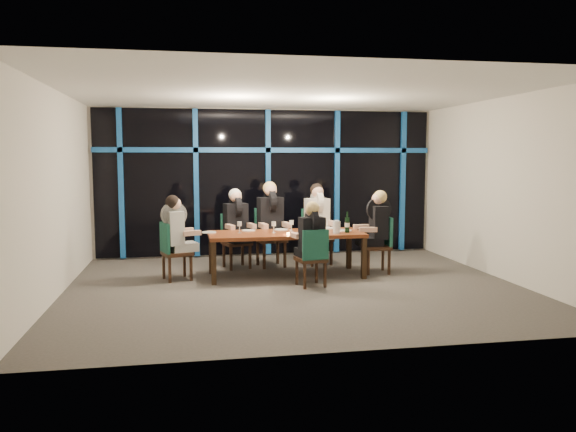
{
  "coord_description": "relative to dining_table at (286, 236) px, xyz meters",
  "views": [
    {
      "loc": [
        -1.64,
        -8.46,
        2.02
      ],
      "look_at": [
        0.0,
        0.6,
        1.05
      ],
      "focal_mm": 35.0,
      "sensor_mm": 36.0,
      "label": 1
    }
  ],
  "objects": [
    {
      "name": "diner_end_right",
      "position": [
        1.6,
        -0.01,
        0.26
      ],
      "size": [
        0.62,
        0.5,
        0.96
      ],
      "rotation": [
        0.0,
        0.0,
        4.66
      ],
      "color": "black",
      "rests_on": "ground"
    },
    {
      "name": "plate_far_mid",
      "position": [
        -0.02,
        0.34,
        0.08
      ],
      "size": [
        0.24,
        0.24,
        0.01
      ],
      "primitive_type": "cylinder",
      "color": "white",
      "rests_on": "dining_table"
    },
    {
      "name": "diner_far_right",
      "position": [
        0.77,
        0.94,
        0.31
      ],
      "size": [
        0.56,
        0.69,
        1.01
      ],
      "rotation": [
        0.0,
        0.0,
        0.16
      ],
      "color": "silver",
      "rests_on": "ground"
    },
    {
      "name": "wine_bottle",
      "position": [
        1.02,
        -0.2,
        0.21
      ],
      "size": [
        0.08,
        0.08,
        0.36
      ],
      "rotation": [
        0.0,
        0.0,
        0.36
      ],
      "color": "black",
      "rests_on": "dining_table"
    },
    {
      "name": "diner_far_mid",
      "position": [
        -0.12,
        0.89,
        0.34
      ],
      "size": [
        0.58,
        0.71,
        1.04
      ],
      "rotation": [
        0.0,
        0.0,
        0.18
      ],
      "color": "black",
      "rests_on": "ground"
    },
    {
      "name": "plate_near_mid",
      "position": [
        0.16,
        -0.25,
        0.08
      ],
      "size": [
        0.24,
        0.24,
        0.01
      ],
      "primitive_type": "cylinder",
      "color": "white",
      "rests_on": "dining_table"
    },
    {
      "name": "water_pitcher",
      "position": [
        0.81,
        -0.27,
        0.17
      ],
      "size": [
        0.13,
        0.12,
        0.21
      ],
      "rotation": [
        0.0,
        0.0,
        -0.07
      ],
      "color": "silver",
      "rests_on": "dining_table"
    },
    {
      "name": "tea_light",
      "position": [
        -0.01,
        -0.28,
        0.08
      ],
      "size": [
        0.05,
        0.05,
        0.03
      ],
      "primitive_type": "cylinder",
      "color": "#F7A94A",
      "rests_on": "dining_table"
    },
    {
      "name": "plate_end_right",
      "position": [
        1.04,
        0.02,
        0.08
      ],
      "size": [
        0.24,
        0.24,
        0.01
      ],
      "primitive_type": "cylinder",
      "color": "white",
      "rests_on": "dining_table"
    },
    {
      "name": "room",
      "position": [
        0.0,
        -0.8,
        1.34
      ],
      "size": [
        7.04,
        7.0,
        3.02
      ],
      "color": "#544F4A",
      "rests_on": "ground"
    },
    {
      "name": "wine_glass_b",
      "position": [
        0.12,
        0.14,
        0.21
      ],
      "size": [
        0.07,
        0.07,
        0.19
      ],
      "color": "silver",
      "rests_on": "dining_table"
    },
    {
      "name": "diner_end_left",
      "position": [
        -1.82,
        0.02,
        0.23
      ],
      "size": [
        0.65,
        0.57,
        0.93
      ],
      "rotation": [
        0.0,
        0.0,
        1.88
      ],
      "color": "black",
      "rests_on": "ground"
    },
    {
      "name": "wine_glass_d",
      "position": [
        -0.78,
        0.08,
        0.21
      ],
      "size": [
        0.07,
        0.07,
        0.19
      ],
      "color": "silver",
      "rests_on": "dining_table"
    },
    {
      "name": "chair_far_mid",
      "position": [
        -0.14,
        0.98,
        -0.08
      ],
      "size": [
        0.58,
        0.58,
        1.07
      ],
      "rotation": [
        0.0,
        0.0,
        0.18
      ],
      "color": "#321C10",
      "rests_on": "ground"
    },
    {
      "name": "chair_far_right",
      "position": [
        0.76,
        1.03,
        -0.1
      ],
      "size": [
        0.55,
        0.55,
        1.04
      ],
      "rotation": [
        0.0,
        0.0,
        0.16
      ],
      "color": "#321C10",
      "rests_on": "ground"
    },
    {
      "name": "window_wall",
      "position": [
        0.01,
        2.13,
        0.87
      ],
      "size": [
        6.86,
        0.43,
        2.94
      ],
      "color": "black",
      "rests_on": "ground"
    },
    {
      "name": "wine_glass_e",
      "position": [
        0.95,
        0.21,
        0.19
      ],
      "size": [
        0.07,
        0.07,
        0.17
      ],
      "color": "silver",
      "rests_on": "dining_table"
    },
    {
      "name": "chair_far_left",
      "position": [
        -0.78,
        0.94,
        -0.13
      ],
      "size": [
        0.57,
        0.57,
        0.99
      ],
      "rotation": [
        0.0,
        0.0,
        0.28
      ],
      "color": "#321C10",
      "rests_on": "ground"
    },
    {
      "name": "diner_near_mid",
      "position": [
        0.26,
        -0.81,
        0.19
      ],
      "size": [
        0.49,
        0.6,
        0.89
      ],
      "rotation": [
        0.0,
        0.0,
        3.31
      ],
      "color": "black",
      "rests_on": "ground"
    },
    {
      "name": "chair_end_right",
      "position": [
        1.68,
        -0.01,
        -0.13
      ],
      "size": [
        0.48,
        0.48,
        0.99
      ],
      "rotation": [
        0.0,
        0.0,
        4.66
      ],
      "color": "#321C10",
      "rests_on": "ground"
    },
    {
      "name": "chair_near_mid",
      "position": [
        0.27,
        -0.88,
        -0.17
      ],
      "size": [
        0.49,
        0.49,
        0.91
      ],
      "rotation": [
        0.0,
        0.0,
        3.31
      ],
      "color": "#321C10",
      "rests_on": "ground"
    },
    {
      "name": "plate_far_right",
      "position": [
        0.86,
        0.38,
        0.08
      ],
      "size": [
        0.24,
        0.24,
        0.01
      ],
      "primitive_type": "cylinder",
      "color": "white",
      "rests_on": "dining_table"
    },
    {
      "name": "plate_far_left",
      "position": [
        -0.6,
        0.31,
        0.08
      ],
      "size": [
        0.24,
        0.24,
        0.01
      ],
      "primitive_type": "cylinder",
      "color": "white",
      "rests_on": "dining_table"
    },
    {
      "name": "plate_end_left",
      "position": [
        -1.28,
        0.19,
        0.08
      ],
      "size": [
        0.24,
        0.24,
        0.01
      ],
      "primitive_type": "cylinder",
      "color": "white",
      "rests_on": "dining_table"
    },
    {
      "name": "diner_far_left",
      "position": [
        -0.76,
        0.85,
        0.26
      ],
      "size": [
        0.58,
        0.67,
        0.96
      ],
      "rotation": [
        0.0,
        0.0,
        0.28
      ],
      "color": "black",
      "rests_on": "ground"
    },
    {
      "name": "chair_end_left",
      "position": [
        -1.9,
        0.0,
        -0.15
      ],
      "size": [
        0.56,
        0.56,
        0.96
      ],
      "rotation": [
        0.0,
        0.0,
        1.88
      ],
      "color": "#321C10",
      "rests_on": "ground"
    },
    {
      "name": "wine_glass_c",
      "position": [
        0.47,
        0.01,
        0.21
      ],
      "size": [
        0.07,
        0.07,
        0.19
      ],
      "color": "silver",
      "rests_on": "dining_table"
    },
    {
      "name": "wine_glass_a",
      "position": [
        -0.21,
        -0.01,
        0.21
      ],
      "size": [
        0.07,
        0.07,
        0.19
      ],
      "color": "silver",
      "rests_on": "dining_table"
    },
    {
      "name": "dining_table",
      "position": [
        0.0,
        0.0,
        0.0
      ],
      "size": [
        2.6,
        1.0,
        0.75
      ],
      "color": "brown",
      "rests_on": "ground"
    }
  ]
}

